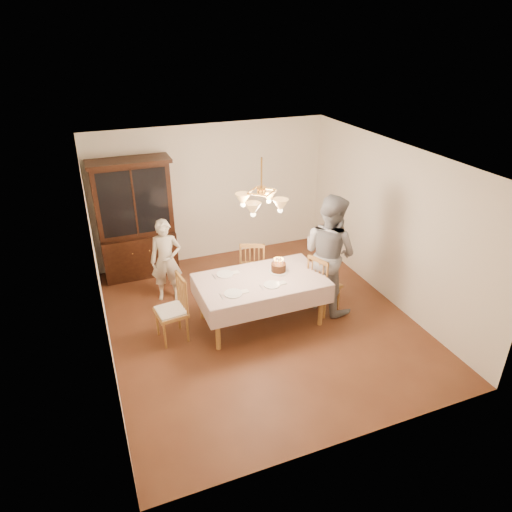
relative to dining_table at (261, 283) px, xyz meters
name	(u,v)px	position (x,y,z in m)	size (l,w,h in m)	color
ground	(261,321)	(0.00, 0.00, -0.68)	(5.00, 5.00, 0.00)	#502817
room_shell	(261,229)	(0.00, 0.00, 0.90)	(5.00, 5.00, 5.00)	white
dining_table	(261,283)	(0.00, 0.00, 0.00)	(1.90, 1.10, 0.76)	#8E5D29
china_hutch	(136,221)	(-1.49, 2.25, 0.36)	(1.38, 0.54, 2.16)	black
chair_far_side	(253,269)	(0.20, 0.87, -0.24)	(0.57, 0.56, 1.00)	#8E5D29
chair_left_end	(171,312)	(-1.36, 0.07, -0.23)	(0.47, 0.49, 1.00)	#8E5D29
chair_right_end	(323,286)	(1.05, -0.07, -0.24)	(0.55, 0.56, 1.00)	#8E5D29
elderly_woman	(166,261)	(-1.19, 1.21, 0.02)	(0.52, 0.34, 1.41)	beige
adult_in_grey	(329,253)	(1.16, 0.03, 0.28)	(0.93, 0.73, 1.92)	slate
birthday_cake	(278,268)	(0.34, 0.12, 0.14)	(0.30, 0.30, 0.22)	white
place_setting_near_left	(234,293)	(-0.51, -0.25, 0.08)	(0.41, 0.26, 0.02)	white
place_setting_near_right	(273,285)	(0.10, -0.23, 0.08)	(0.39, 0.24, 0.02)	white
place_setting_far_left	(226,274)	(-0.45, 0.33, 0.08)	(0.41, 0.26, 0.02)	white
chandelier	(261,202)	(0.00, 0.00, 1.29)	(0.62, 0.62, 0.73)	#BF8C3F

